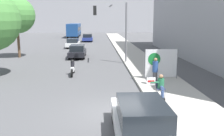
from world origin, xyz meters
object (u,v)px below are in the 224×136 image
object	(u,v)px
car_on_road_midblock	(73,43)
street_tree_midblock	(17,15)
city_bus_on_road	(74,29)
seated_protester	(161,85)
parked_car_curbside	(142,121)
car_on_road_distant	(88,38)
pedestrian_behind	(167,64)
jogger_on_sidewalk	(155,71)
motorcycle_on_road	(73,68)
car_on_road_nearest	(77,51)
traffic_light_pole	(114,22)
protest_banner	(161,63)

from	to	relation	value
car_on_road_midblock	street_tree_midblock	world-z (taller)	street_tree_midblock
city_bus_on_road	seated_protester	bearing A→B (deg)	-79.65
parked_car_curbside	car_on_road_distant	distance (m)	39.59
seated_protester	pedestrian_behind	xyz separation A→B (m)	(1.72, 4.95, 0.18)
jogger_on_sidewalk	motorcycle_on_road	distance (m)	6.66
city_bus_on_road	motorcycle_on_road	xyz separation A→B (m)	(3.58, -41.04, -1.27)
parked_car_curbside	car_on_road_midblock	xyz separation A→B (m)	(-5.12, 29.29, -0.03)
car_on_road_nearest	city_bus_on_road	world-z (taller)	city_bus_on_road
traffic_light_pole	car_on_road_nearest	bearing A→B (deg)	133.15
pedestrian_behind	car_on_road_distant	distance (m)	31.06
pedestrian_behind	jogger_on_sidewalk	bearing A→B (deg)	-103.59
pedestrian_behind	seated_protester	bearing A→B (deg)	-92.02
parked_car_curbside	car_on_road_nearest	bearing A→B (deg)	100.75
seated_protester	pedestrian_behind	world-z (taller)	pedestrian_behind
parked_car_curbside	pedestrian_behind	bearing A→B (deg)	69.37
car_on_road_nearest	motorcycle_on_road	bearing A→B (deg)	-87.90
car_on_road_midblock	city_bus_on_road	distance (m)	22.47
pedestrian_behind	car_on_road_distant	xyz separation A→B (m)	(-6.77, 30.31, -0.30)
parked_car_curbside	car_on_road_nearest	distance (m)	19.79
jogger_on_sidewalk	protest_banner	size ratio (longest dim) A/B	0.75
city_bus_on_road	motorcycle_on_road	bearing A→B (deg)	-85.02
pedestrian_behind	car_on_road_midblock	distance (m)	21.89
seated_protester	car_on_road_distant	xyz separation A→B (m)	(-5.05, 35.25, -0.12)
seated_protester	city_bus_on_road	world-z (taller)	city_bus_on_road
traffic_light_pole	street_tree_midblock	distance (m)	11.12
seated_protester	jogger_on_sidewalk	world-z (taller)	jogger_on_sidewalk
protest_banner	car_on_road_distant	xyz separation A→B (m)	(-6.12, 31.03, -0.52)
motorcycle_on_road	car_on_road_midblock	bearing A→B (deg)	95.36
jogger_on_sidewalk	parked_car_curbside	size ratio (longest dim) A/B	0.36
seated_protester	motorcycle_on_road	bearing A→B (deg)	137.67
parked_car_curbside	car_on_road_distant	size ratio (longest dim) A/B	1.08
seated_protester	traffic_light_pole	world-z (taller)	traffic_light_pole
seated_protester	protest_banner	world-z (taller)	protest_banner
pedestrian_behind	protest_banner	bearing A→B (deg)	-114.92
pedestrian_behind	traffic_light_pole	bearing A→B (deg)	135.29
seated_protester	jogger_on_sidewalk	distance (m)	2.57
car_on_road_nearest	car_on_road_midblock	xyz separation A→B (m)	(-1.43, 9.84, -0.02)
parked_car_curbside	street_tree_midblock	world-z (taller)	street_tree_midblock
seated_protester	traffic_light_pole	size ratio (longest dim) A/B	0.22
traffic_light_pole	car_on_road_nearest	distance (m)	6.38
pedestrian_behind	car_on_road_midblock	world-z (taller)	pedestrian_behind
jogger_on_sidewalk	protest_banner	world-z (taller)	protest_banner
city_bus_on_road	street_tree_midblock	size ratio (longest dim) A/B	1.55
car_on_road_distant	motorcycle_on_road	xyz separation A→B (m)	(-0.04, -28.83, -0.19)
car_on_road_midblock	protest_banner	bearing A→B (deg)	-69.24
jogger_on_sidewalk	street_tree_midblock	bearing A→B (deg)	-68.05
protest_banner	traffic_light_pole	bearing A→B (deg)	111.12
jogger_on_sidewalk	parked_car_curbside	world-z (taller)	jogger_on_sidewalk
parked_car_curbside	car_on_road_nearest	world-z (taller)	parked_car_curbside
street_tree_midblock	protest_banner	bearing A→B (deg)	-41.52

